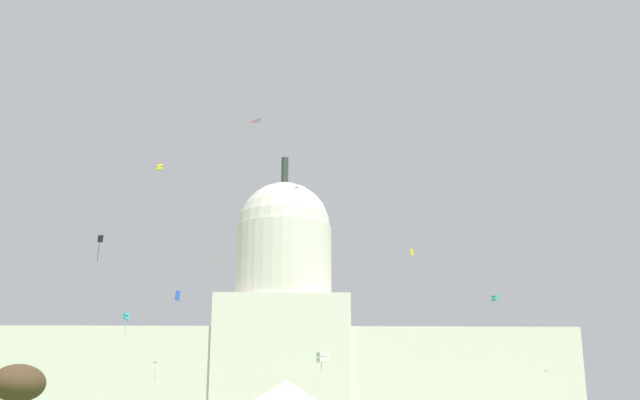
{
  "coord_description": "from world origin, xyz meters",
  "views": [
    {
      "loc": [
        1.13,
        -32.75,
        3.07
      ],
      "look_at": [
        3.58,
        86.7,
        37.25
      ],
      "focal_mm": 42.92,
      "sensor_mm": 36.0,
      "label": 1
    }
  ],
  "objects_px": {
    "kite_cyan_mid": "(126,317)",
    "kite_blue_low": "(178,296)",
    "capitol_building": "(282,351)",
    "kite_gold_mid": "(412,252)",
    "kite_yellow_high": "(160,167)",
    "kite_red_high": "(298,189)",
    "kite_black_mid": "(100,241)",
    "kite_turquoise_mid": "(495,298)",
    "kite_lime_mid": "(218,264)",
    "kite_orange_low": "(158,364)",
    "kite_white_low": "(323,357)",
    "tree_west_near": "(19,383)",
    "kite_green_low": "(549,373)",
    "kite_pink_high": "(259,125)"
  },
  "relations": [
    {
      "from": "kite_cyan_mid",
      "to": "kite_blue_low",
      "type": "relative_size",
      "value": 2.48
    },
    {
      "from": "capitol_building",
      "to": "kite_gold_mid",
      "type": "distance_m",
      "value": 76.04
    },
    {
      "from": "capitol_building",
      "to": "kite_yellow_high",
      "type": "height_order",
      "value": "capitol_building"
    },
    {
      "from": "kite_cyan_mid",
      "to": "kite_red_high",
      "type": "xyz_separation_m",
      "value": [
        26.62,
        21.94,
        27.81
      ]
    },
    {
      "from": "kite_cyan_mid",
      "to": "kite_black_mid",
      "type": "bearing_deg",
      "value": -75.75
    },
    {
      "from": "kite_turquoise_mid",
      "to": "kite_lime_mid",
      "type": "distance_m",
      "value": 54.51
    },
    {
      "from": "kite_cyan_mid",
      "to": "kite_yellow_high",
      "type": "bearing_deg",
      "value": -16.19
    },
    {
      "from": "kite_orange_low",
      "to": "capitol_building",
      "type": "bearing_deg",
      "value": -16.62
    },
    {
      "from": "capitol_building",
      "to": "kite_orange_low",
      "type": "distance_m",
      "value": 77.62
    },
    {
      "from": "kite_white_low",
      "to": "kite_yellow_high",
      "type": "distance_m",
      "value": 48.36
    },
    {
      "from": "capitol_building",
      "to": "kite_black_mid",
      "type": "distance_m",
      "value": 74.79
    },
    {
      "from": "kite_red_high",
      "to": "kite_cyan_mid",
      "type": "bearing_deg",
      "value": 178.79
    },
    {
      "from": "tree_west_near",
      "to": "kite_turquoise_mid",
      "type": "xyz_separation_m",
      "value": [
        84.11,
        19.45,
        17.24
      ]
    },
    {
      "from": "kite_cyan_mid",
      "to": "kite_lime_mid",
      "type": "xyz_separation_m",
      "value": [
        11.43,
        22.94,
        12.96
      ]
    },
    {
      "from": "capitol_building",
      "to": "kite_green_low",
      "type": "xyz_separation_m",
      "value": [
        43.96,
        -62.04,
        -8.65
      ]
    },
    {
      "from": "kite_green_low",
      "to": "kite_red_high",
      "type": "bearing_deg",
      "value": 91.56
    },
    {
      "from": "kite_cyan_mid",
      "to": "kite_blue_low",
      "type": "bearing_deg",
      "value": -14.73
    },
    {
      "from": "kite_blue_low",
      "to": "kite_gold_mid",
      "type": "relative_size",
      "value": 1.22
    },
    {
      "from": "kite_lime_mid",
      "to": "kite_gold_mid",
      "type": "distance_m",
      "value": 45.48
    },
    {
      "from": "kite_green_low",
      "to": "kite_white_low",
      "type": "relative_size",
      "value": 0.84
    },
    {
      "from": "capitol_building",
      "to": "kite_lime_mid",
      "type": "distance_m",
      "value": 44.6
    },
    {
      "from": "kite_cyan_mid",
      "to": "kite_red_high",
      "type": "relative_size",
      "value": 2.42
    },
    {
      "from": "tree_west_near",
      "to": "kite_green_low",
      "type": "xyz_separation_m",
      "value": [
        85.44,
        -6.13,
        1.4
      ]
    },
    {
      "from": "tree_west_near",
      "to": "kite_yellow_high",
      "type": "height_order",
      "value": "kite_yellow_high"
    },
    {
      "from": "kite_white_low",
      "to": "tree_west_near",
      "type": "bearing_deg",
      "value": 20.29
    },
    {
      "from": "kite_blue_low",
      "to": "capitol_building",
      "type": "bearing_deg",
      "value": -97.42
    },
    {
      "from": "kite_orange_low",
      "to": "kite_cyan_mid",
      "type": "bearing_deg",
      "value": 28.03
    },
    {
      "from": "tree_west_near",
      "to": "kite_orange_low",
      "type": "height_order",
      "value": "tree_west_near"
    },
    {
      "from": "kite_lime_mid",
      "to": "kite_yellow_high",
      "type": "relative_size",
      "value": 4.6
    },
    {
      "from": "capitol_building",
      "to": "kite_yellow_high",
      "type": "relative_size",
      "value": 149.76
    },
    {
      "from": "kite_black_mid",
      "to": "kite_orange_low",
      "type": "bearing_deg",
      "value": 31.81
    },
    {
      "from": "kite_cyan_mid",
      "to": "kite_gold_mid",
      "type": "height_order",
      "value": "kite_gold_mid"
    },
    {
      "from": "kite_blue_low",
      "to": "kite_yellow_high",
      "type": "height_order",
      "value": "kite_yellow_high"
    },
    {
      "from": "tree_west_near",
      "to": "kite_orange_low",
      "type": "relative_size",
      "value": 5.14
    },
    {
      "from": "kite_orange_low",
      "to": "kite_gold_mid",
      "type": "height_order",
      "value": "kite_gold_mid"
    },
    {
      "from": "kite_black_mid",
      "to": "kite_lime_mid",
      "type": "bearing_deg",
      "value": 123.51
    },
    {
      "from": "kite_yellow_high",
      "to": "tree_west_near",
      "type": "bearing_deg",
      "value": -145.53
    },
    {
      "from": "kite_black_mid",
      "to": "kite_white_low",
      "type": "height_order",
      "value": "kite_black_mid"
    },
    {
      "from": "kite_green_low",
      "to": "kite_white_low",
      "type": "height_order",
      "value": "kite_green_low"
    },
    {
      "from": "tree_west_near",
      "to": "kite_blue_low",
      "type": "xyz_separation_m",
      "value": [
        31.18,
        -36.18,
        8.9
      ]
    },
    {
      "from": "kite_turquoise_mid",
      "to": "kite_orange_low",
      "type": "xyz_separation_m",
      "value": [
        -57.88,
        -39.19,
        -15.48
      ]
    },
    {
      "from": "kite_green_low",
      "to": "kite_gold_mid",
      "type": "xyz_separation_m",
      "value": [
        -22.58,
        -10.42,
        17.29
      ]
    },
    {
      "from": "tree_west_near",
      "to": "kite_turquoise_mid",
      "type": "bearing_deg",
      "value": 13.02
    },
    {
      "from": "kite_lime_mid",
      "to": "kite_gold_mid",
      "type": "relative_size",
      "value": 4.03
    },
    {
      "from": "kite_orange_low",
      "to": "kite_red_high",
      "type": "height_order",
      "value": "kite_red_high"
    },
    {
      "from": "kite_cyan_mid",
      "to": "kite_red_high",
      "type": "bearing_deg",
      "value": 90.68
    },
    {
      "from": "tree_west_near",
      "to": "kite_pink_high",
      "type": "relative_size",
      "value": 6.78
    },
    {
      "from": "kite_black_mid",
      "to": "kite_gold_mid",
      "type": "height_order",
      "value": "kite_black_mid"
    },
    {
      "from": "kite_red_high",
      "to": "kite_blue_low",
      "type": "relative_size",
      "value": 1.03
    },
    {
      "from": "kite_lime_mid",
      "to": "kite_pink_high",
      "type": "bearing_deg",
      "value": 132.19
    }
  ]
}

